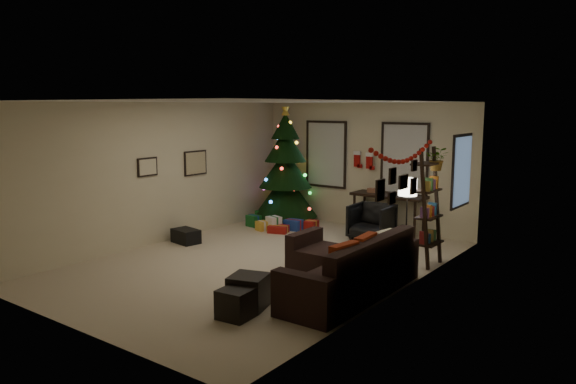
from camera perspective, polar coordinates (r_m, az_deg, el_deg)
The scene contains 29 objects.
floor at distance 9.43m, azimuth -2.68°, elevation -7.32°, with size 7.00×7.00×0.00m, color #C1AF92.
ceiling at distance 9.05m, azimuth -2.81°, elevation 9.32°, with size 7.00×7.00×0.00m, color white.
wall_back at distance 12.04m, azimuth 7.86°, elevation 2.71°, with size 5.00×5.00×0.00m, color beige.
wall_front at distance 6.84m, azimuth -21.64°, elevation -2.57°, with size 5.00×5.00×0.00m, color beige.
wall_left at distance 10.88m, azimuth -13.00°, elevation 1.91°, with size 7.00×7.00×0.00m, color beige.
wall_right at distance 7.82m, azimuth 11.60°, elevation -0.73°, with size 7.00×7.00×0.00m, color beige.
window_back_left at distance 12.47m, azimuth 3.98°, elevation 3.91°, with size 1.05×0.06×1.50m.
window_back_right at distance 11.57m, azimuth 11.95°, elevation 3.35°, with size 1.05×0.06×1.50m.
window_right_wall at distance 10.16m, azimuth 17.57°, elevation 2.09°, with size 0.06×0.90×1.30m.
christmas_tree at distance 12.47m, azimuth -0.26°, elevation 1.95°, with size 1.45×1.45×2.70m.
presents at distance 11.95m, azimuth -1.18°, elevation -3.25°, with size 1.50×1.01×0.30m.
sofa at distance 8.07m, azimuth 6.13°, elevation -8.14°, with size 1.80×2.63×0.85m.
pillow_red_a at distance 7.21m, azimuth 5.80°, elevation -7.20°, with size 0.13×0.48×0.48m, color maroon.
pillow_red_b at distance 7.70m, azimuth 8.01°, elevation -6.20°, with size 0.13×0.49×0.49m, color maroon.
pillow_cream at distance 8.20m, azimuth 9.97°, elevation -5.38°, with size 0.12×0.42×0.42m, color beige.
ottoman_near at distance 7.38m, azimuth -4.09°, elevation -10.21°, with size 0.46×0.46×0.44m, color black.
ottoman_far at distance 7.07m, azimuth -5.39°, elevation -11.39°, with size 0.40×0.40×0.37m, color black.
desk at distance 11.54m, azimuth 10.36°, elevation -0.70°, with size 1.54×0.55×0.83m.
desk_chair at distance 11.05m, azimuth 8.63°, elevation -3.05°, with size 0.70×0.66×0.72m, color black.
bookshelf at distance 9.37m, azimuth 14.42°, elevation -1.72°, with size 0.30×0.57×1.97m.
potted_plant at distance 9.47m, azimuth 15.18°, elevation 3.68°, with size 0.46×0.40×0.51m, color #4C4C4C.
floor_lamp at distance 9.36m, azimuth 12.24°, elevation -0.06°, with size 0.31×0.31×1.45m.
art_map at distance 11.46m, azimuth -9.54°, elevation 2.98°, with size 0.04×0.60×0.50m.
art_abstract at distance 10.64m, azimuth -14.32°, elevation 2.53°, with size 0.04×0.45×0.35m.
gallery at distance 7.73m, azimuth 11.28°, elevation 0.83°, with size 0.03×1.25×0.54m.
garland at distance 7.88m, azimuth 11.81°, elevation 3.96°, with size 0.08×1.90×0.30m, color #A5140C, non-canonical shape.
stocking_left at distance 12.05m, azimuth 7.19°, elevation 3.41°, with size 0.20×0.05×0.36m.
stocking_right at distance 11.85m, azimuth 8.44°, elevation 3.21°, with size 0.20×0.05×0.36m.
storage_bin at distance 10.90m, azimuth -10.50°, elevation -4.49°, with size 0.54×0.36×0.27m, color black.
Camera 1 is at (5.73, -7.01, 2.64)m, focal length 34.43 mm.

